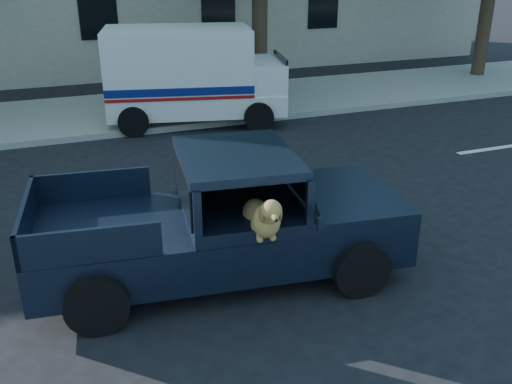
% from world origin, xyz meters
% --- Properties ---
extents(ground, '(120.00, 120.00, 0.00)m').
position_xyz_m(ground, '(0.00, 0.00, 0.00)').
color(ground, black).
rests_on(ground, ground).
extents(far_sidewalk, '(60.00, 4.00, 0.15)m').
position_xyz_m(far_sidewalk, '(0.00, 9.20, 0.07)').
color(far_sidewalk, gray).
rests_on(far_sidewalk, ground).
extents(lane_stripes, '(21.60, 0.14, 0.01)m').
position_xyz_m(lane_stripes, '(2.00, 3.40, 0.01)').
color(lane_stripes, silver).
rests_on(lane_stripes, ground).
extents(pickup_truck, '(4.97, 2.73, 1.71)m').
position_xyz_m(pickup_truck, '(0.83, 0.53, 0.58)').
color(pickup_truck, black).
rests_on(pickup_truck, ground).
extents(mail_truck, '(4.62, 2.97, 2.35)m').
position_xyz_m(mail_truck, '(2.48, 7.80, 1.03)').
color(mail_truck, silver).
rests_on(mail_truck, ground).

